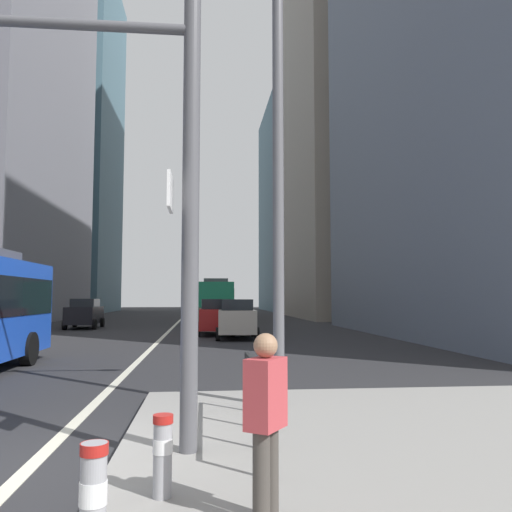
{
  "coord_description": "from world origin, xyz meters",
  "views": [
    {
      "loc": [
        2.07,
        -6.73,
        2.05
      ],
      "look_at": [
        5.26,
        24.91,
        4.57
      ],
      "focal_mm": 36.36,
      "sensor_mm": 36.0,
      "label": 1
    }
  ],
  "objects_px": {
    "traffic_signal_gantry": "(40,134)",
    "street_lamp_post": "(278,120)",
    "car_receding_far": "(215,316)",
    "car_oncoming_mid": "(85,313)",
    "bollard_left": "(93,501)",
    "pedestrian_waiting": "(266,417)",
    "city_bus_red_receding": "(216,300)",
    "car_receding_near": "(237,319)",
    "city_bus_red_distant": "(212,299)",
    "bollard_right": "(163,451)"
  },
  "relations": [
    {
      "from": "street_lamp_post",
      "to": "pedestrian_waiting",
      "type": "xyz_separation_m",
      "value": [
        -0.79,
        -4.63,
        -4.26
      ]
    },
    {
      "from": "city_bus_red_receding",
      "to": "bollard_left",
      "type": "xyz_separation_m",
      "value": [
        -1.7,
        -37.39,
        -1.19
      ]
    },
    {
      "from": "city_bus_red_distant",
      "to": "car_receding_near",
      "type": "distance_m",
      "value": 33.16
    },
    {
      "from": "bollard_right",
      "to": "pedestrian_waiting",
      "type": "bearing_deg",
      "value": -35.31
    },
    {
      "from": "car_receding_near",
      "to": "traffic_signal_gantry",
      "type": "height_order",
      "value": "traffic_signal_gantry"
    },
    {
      "from": "city_bus_red_receding",
      "to": "city_bus_red_distant",
      "type": "xyz_separation_m",
      "value": [
        -0.02,
        17.7,
        -0.0
      ]
    },
    {
      "from": "car_oncoming_mid",
      "to": "street_lamp_post",
      "type": "distance_m",
      "value": 27.89
    },
    {
      "from": "city_bus_red_receding",
      "to": "bollard_right",
      "type": "distance_m",
      "value": 36.08
    },
    {
      "from": "bollard_left",
      "to": "bollard_right",
      "type": "height_order",
      "value": "bollard_left"
    },
    {
      "from": "car_oncoming_mid",
      "to": "car_receding_far",
      "type": "bearing_deg",
      "value": -37.72
    },
    {
      "from": "street_lamp_post",
      "to": "bollard_right",
      "type": "height_order",
      "value": "street_lamp_post"
    },
    {
      "from": "traffic_signal_gantry",
      "to": "street_lamp_post",
      "type": "relative_size",
      "value": 0.75
    },
    {
      "from": "car_receding_near",
      "to": "car_oncoming_mid",
      "type": "bearing_deg",
      "value": 135.05
    },
    {
      "from": "city_bus_red_distant",
      "to": "car_oncoming_mid",
      "type": "xyz_separation_m",
      "value": [
        -8.71,
        -23.74,
        -0.85
      ]
    },
    {
      "from": "traffic_signal_gantry",
      "to": "bollard_left",
      "type": "distance_m",
      "value": 4.62
    },
    {
      "from": "city_bus_red_distant",
      "to": "bollard_right",
      "type": "xyz_separation_m",
      "value": [
        -1.31,
        -53.73,
        -1.25
      ]
    },
    {
      "from": "car_oncoming_mid",
      "to": "traffic_signal_gantry",
      "type": "xyz_separation_m",
      "value": [
        5.72,
        -28.57,
        3.1
      ]
    },
    {
      "from": "traffic_signal_gantry",
      "to": "street_lamp_post",
      "type": "bearing_deg",
      "value": 37.07
    },
    {
      "from": "traffic_signal_gantry",
      "to": "pedestrian_waiting",
      "type": "height_order",
      "value": "traffic_signal_gantry"
    },
    {
      "from": "bollard_left",
      "to": "bollard_right",
      "type": "bearing_deg",
      "value": 74.79
    },
    {
      "from": "pedestrian_waiting",
      "to": "car_oncoming_mid",
      "type": "bearing_deg",
      "value": 105.19
    },
    {
      "from": "bollard_left",
      "to": "city_bus_red_distant",
      "type": "bearing_deg",
      "value": 88.25
    },
    {
      "from": "traffic_signal_gantry",
      "to": "bollard_left",
      "type": "height_order",
      "value": "traffic_signal_gantry"
    },
    {
      "from": "car_oncoming_mid",
      "to": "bollard_left",
      "type": "height_order",
      "value": "car_oncoming_mid"
    },
    {
      "from": "bollard_right",
      "to": "street_lamp_post",
      "type": "bearing_deg",
      "value": 66.83
    },
    {
      "from": "city_bus_red_distant",
      "to": "car_receding_far",
      "type": "height_order",
      "value": "city_bus_red_distant"
    },
    {
      "from": "city_bus_red_distant",
      "to": "car_receding_near",
      "type": "xyz_separation_m",
      "value": [
        0.7,
        -33.14,
        -0.85
      ]
    },
    {
      "from": "city_bus_red_receding",
      "to": "bollard_right",
      "type": "xyz_separation_m",
      "value": [
        -1.33,
        -36.03,
        -1.25
      ]
    },
    {
      "from": "city_bus_red_distant",
      "to": "pedestrian_waiting",
      "type": "height_order",
      "value": "city_bus_red_distant"
    },
    {
      "from": "traffic_signal_gantry",
      "to": "street_lamp_post",
      "type": "xyz_separation_m",
      "value": [
        3.39,
        2.56,
        1.19
      ]
    },
    {
      "from": "bollard_left",
      "to": "traffic_signal_gantry",
      "type": "bearing_deg",
      "value": 115.19
    },
    {
      "from": "car_oncoming_mid",
      "to": "street_lamp_post",
      "type": "relative_size",
      "value": 0.53
    },
    {
      "from": "car_oncoming_mid",
      "to": "car_receding_near",
      "type": "relative_size",
      "value": 1.04
    },
    {
      "from": "city_bus_red_receding",
      "to": "street_lamp_post",
      "type": "relative_size",
      "value": 1.42
    },
    {
      "from": "street_lamp_post",
      "to": "pedestrian_waiting",
      "type": "distance_m",
      "value": 6.34
    },
    {
      "from": "car_oncoming_mid",
      "to": "pedestrian_waiting",
      "type": "distance_m",
      "value": 31.75
    },
    {
      "from": "car_oncoming_mid",
      "to": "car_receding_far",
      "type": "height_order",
      "value": "same"
    },
    {
      "from": "pedestrian_waiting",
      "to": "traffic_signal_gantry",
      "type": "bearing_deg",
      "value": 141.41
    },
    {
      "from": "city_bus_red_distant",
      "to": "car_receding_far",
      "type": "relative_size",
      "value": 2.4
    },
    {
      "from": "street_lamp_post",
      "to": "pedestrian_waiting",
      "type": "height_order",
      "value": "street_lamp_post"
    },
    {
      "from": "car_receding_far",
      "to": "street_lamp_post",
      "type": "bearing_deg",
      "value": -87.94
    },
    {
      "from": "car_receding_near",
      "to": "street_lamp_post",
      "type": "relative_size",
      "value": 0.51
    },
    {
      "from": "car_receding_near",
      "to": "car_receding_far",
      "type": "relative_size",
      "value": 0.92
    },
    {
      "from": "street_lamp_post",
      "to": "traffic_signal_gantry",
      "type": "bearing_deg",
      "value": -142.93
    },
    {
      "from": "traffic_signal_gantry",
      "to": "car_receding_far",
      "type": "bearing_deg",
      "value": 83.06
    },
    {
      "from": "pedestrian_waiting",
      "to": "car_receding_far",
      "type": "bearing_deg",
      "value": 89.8
    },
    {
      "from": "city_bus_red_receding",
      "to": "car_receding_near",
      "type": "distance_m",
      "value": 15.47
    },
    {
      "from": "city_bus_red_receding",
      "to": "bollard_right",
      "type": "height_order",
      "value": "city_bus_red_receding"
    },
    {
      "from": "bollard_right",
      "to": "bollard_left",
      "type": "bearing_deg",
      "value": -105.21
    },
    {
      "from": "bollard_left",
      "to": "car_receding_far",
      "type": "bearing_deg",
      "value": 86.84
    }
  ]
}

